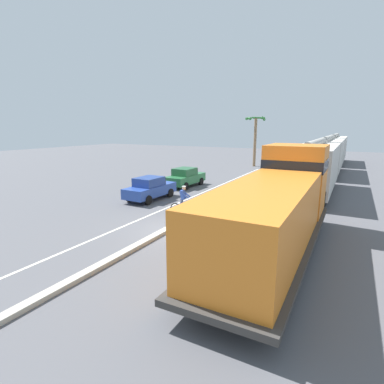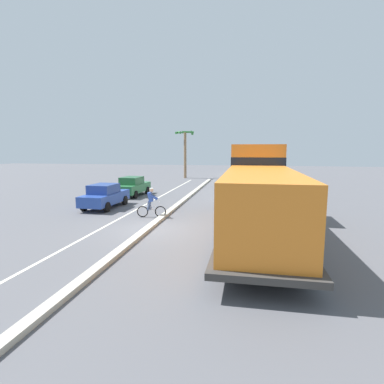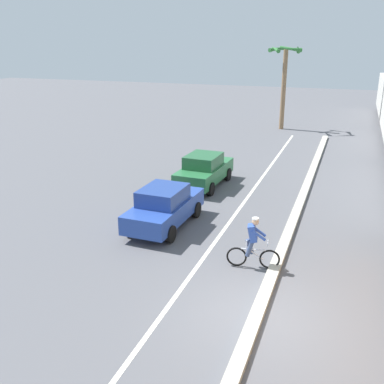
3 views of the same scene
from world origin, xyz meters
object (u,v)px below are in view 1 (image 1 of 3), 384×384
at_px(hopper_car_trailing, 334,149).
at_px(hopper_car_middle, 327,155).
at_px(parked_car_green, 185,177).
at_px(palm_tree_near, 256,129).
at_px(locomotive, 278,208).
at_px(parked_car_blue, 150,188).
at_px(hopper_car_lead, 314,167).
at_px(cyclist, 183,201).

bearing_deg(hopper_car_trailing, hopper_car_middle, -90.00).
distance_m(parked_car_green, palm_tree_near, 16.88).
bearing_deg(palm_tree_near, locomotive, -71.32).
bearing_deg(locomotive, parked_car_green, 135.08).
bearing_deg(parked_car_green, hopper_car_middle, 53.34).
distance_m(hopper_car_middle, parked_car_blue, 21.52).
bearing_deg(hopper_car_middle, parked_car_blue, -117.68).
xyz_separation_m(locomotive, hopper_car_middle, (0.00, 23.76, 0.28)).
bearing_deg(palm_tree_near, hopper_car_middle, -16.93).
height_order(hopper_car_lead, cyclist, hopper_car_lead).
xyz_separation_m(locomotive, hopper_car_lead, (0.00, 12.16, 0.28)).
xyz_separation_m(parked_car_blue, palm_tree_near, (1.03, 21.75, 3.96)).
relative_size(hopper_car_lead, hopper_car_trailing, 1.00).
xyz_separation_m(hopper_car_middle, hopper_car_trailing, (0.00, 11.60, 0.00)).
relative_size(hopper_car_lead, hopper_car_middle, 1.00).
height_order(hopper_car_middle, palm_tree_near, palm_tree_near).
xyz_separation_m(hopper_car_trailing, parked_car_blue, (-9.98, -30.62, -1.26)).
height_order(hopper_car_lead, parked_car_blue, hopper_car_lead).
bearing_deg(cyclist, locomotive, -23.24).
bearing_deg(locomotive, parked_car_blue, 154.63).
bearing_deg(hopper_car_middle, locomotive, -90.00).
xyz_separation_m(locomotive, parked_car_green, (-10.15, 10.12, -0.98)).
relative_size(locomotive, parked_car_green, 2.72).
xyz_separation_m(hopper_car_middle, palm_tree_near, (-8.95, 2.73, 2.70)).
bearing_deg(hopper_car_lead, locomotive, -90.00).
relative_size(locomotive, hopper_car_middle, 1.10).
xyz_separation_m(hopper_car_trailing, cyclist, (-6.01, -32.78, -1.26)).
distance_m(hopper_car_trailing, parked_car_blue, 32.23).
height_order(hopper_car_trailing, palm_tree_near, palm_tree_near).
xyz_separation_m(parked_car_green, cyclist, (4.14, -7.54, 0.00)).
relative_size(hopper_car_middle, hopper_car_trailing, 1.00).
height_order(locomotive, cyclist, locomotive).
height_order(hopper_car_lead, hopper_car_trailing, same).
relative_size(parked_car_green, cyclist, 2.49).
bearing_deg(hopper_car_trailing, locomotive, -90.00).
relative_size(locomotive, cyclist, 6.77).
height_order(locomotive, hopper_car_middle, locomotive).
height_order(parked_car_blue, parked_car_green, same).
bearing_deg(palm_tree_near, hopper_car_lead, -58.00).
distance_m(hopper_car_middle, cyclist, 22.05).
xyz_separation_m(locomotive, hopper_car_trailing, (0.00, 35.36, 0.28)).
distance_m(hopper_car_middle, parked_car_green, 17.05).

